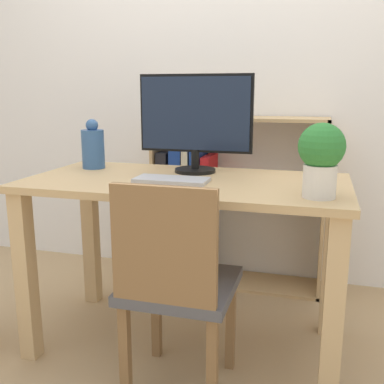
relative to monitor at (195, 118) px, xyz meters
name	(u,v)px	position (x,y,z in m)	size (l,w,h in m)	color
ground_plane	(186,343)	(0.01, -0.18, -1.01)	(10.00, 10.00, 0.00)	tan
wall_back	(230,61)	(0.01, 0.73, 0.29)	(8.00, 0.05, 2.60)	white
desk	(186,213)	(0.01, -0.18, -0.39)	(1.34, 0.67, 0.77)	tan
monitor	(195,118)	(0.00, 0.00, 0.00)	(0.52, 0.19, 0.44)	black
keyboard	(171,180)	(-0.03, -0.25, -0.24)	(0.30, 0.14, 0.02)	#B2B2B7
vase	(93,147)	(-0.50, -0.03, -0.14)	(0.11, 0.11, 0.23)	#33598C
potted_plant	(321,156)	(0.55, -0.37, -0.10)	(0.16, 0.16, 0.26)	silver
chair	(176,282)	(0.07, -0.53, -0.56)	(0.40, 0.40, 0.84)	#4C4C51
bookshelf	(205,204)	(-0.09, 0.55, -0.54)	(0.98, 0.28, 0.99)	tan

